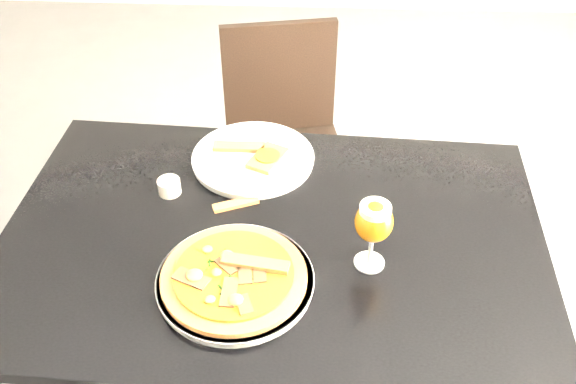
# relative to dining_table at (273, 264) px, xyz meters

# --- Properties ---
(dining_table) EXTENTS (1.24, 0.86, 0.75)m
(dining_table) POSITION_rel_dining_table_xyz_m (0.00, 0.00, 0.00)
(dining_table) COLOR black
(dining_table) RESTS_ON ground
(chair_far) EXTENTS (0.46, 0.46, 0.85)m
(chair_far) POSITION_rel_dining_table_xyz_m (-0.01, 0.73, -0.19)
(chair_far) COLOR black
(chair_far) RESTS_ON ground
(plate_main) EXTENTS (0.39, 0.39, 0.02)m
(plate_main) POSITION_rel_dining_table_xyz_m (-0.06, -0.14, 0.10)
(plate_main) COLOR silver
(plate_main) RESTS_ON dining_table
(pizza) EXTENTS (0.30, 0.30, 0.03)m
(pizza) POSITION_rel_dining_table_xyz_m (-0.06, -0.15, 0.12)
(pizza) COLOR #A05326
(pizza) RESTS_ON plate_main
(plate_second) EXTENTS (0.37, 0.37, 0.02)m
(plate_second) POSITION_rel_dining_table_xyz_m (-0.07, 0.27, 0.10)
(plate_second) COLOR silver
(plate_second) RESTS_ON dining_table
(crust_scraps) EXTENTS (0.19, 0.13, 0.02)m
(crust_scraps) POSITION_rel_dining_table_xyz_m (-0.05, 0.27, 0.11)
(crust_scraps) COLOR #A05326
(crust_scraps) RESTS_ON plate_second
(loose_crust) EXTENTS (0.11, 0.06, 0.01)m
(loose_crust) POSITION_rel_dining_table_xyz_m (-0.09, 0.10, 0.09)
(loose_crust) COLOR #A05326
(loose_crust) RESTS_ON dining_table
(sauce_cup) EXTENTS (0.05, 0.05, 0.04)m
(sauce_cup) POSITION_rel_dining_table_xyz_m (-0.25, 0.14, 0.11)
(sauce_cup) COLOR beige
(sauce_cup) RESTS_ON dining_table
(beer_glass) EXTENTS (0.08, 0.08, 0.16)m
(beer_glass) POSITION_rel_dining_table_xyz_m (0.21, -0.07, 0.21)
(beer_glass) COLOR #AFB4B8
(beer_glass) RESTS_ON dining_table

